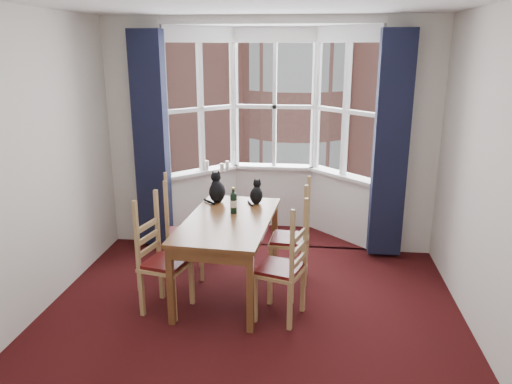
% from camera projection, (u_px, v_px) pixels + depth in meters
% --- Properties ---
extents(floor, '(4.50, 4.50, 0.00)m').
position_uv_depth(floor, '(244.00, 343.00, 4.29)').
color(floor, black).
rests_on(floor, ground).
extents(wall_left, '(0.00, 4.50, 4.50)m').
position_uv_depth(wall_left, '(4.00, 179.00, 4.12)').
color(wall_left, silver).
rests_on(wall_left, floor).
extents(wall_right, '(0.00, 4.50, 4.50)m').
position_uv_depth(wall_right, '(511.00, 195.00, 3.67)').
color(wall_right, silver).
rests_on(wall_right, floor).
extents(wall_near, '(4.00, 0.00, 4.00)m').
position_uv_depth(wall_near, '(152.00, 359.00, 1.76)').
color(wall_near, silver).
rests_on(wall_near, floor).
extents(wall_back_pier_left, '(0.70, 0.12, 2.80)m').
position_uv_depth(wall_back_pier_left, '(138.00, 134.00, 6.23)').
color(wall_back_pier_left, silver).
rests_on(wall_back_pier_left, floor).
extents(wall_back_pier_right, '(0.70, 0.12, 2.80)m').
position_uv_depth(wall_back_pier_right, '(409.00, 140.00, 5.86)').
color(wall_back_pier_right, silver).
rests_on(wall_back_pier_right, floor).
extents(bay_window, '(2.76, 0.94, 2.80)m').
position_uv_depth(bay_window, '(273.00, 130.00, 6.52)').
color(bay_window, white).
rests_on(bay_window, floor).
extents(curtain_left, '(0.38, 0.22, 2.60)m').
position_uv_depth(curtain_left, '(151.00, 141.00, 6.05)').
color(curtain_left, '#171A34').
rests_on(curtain_left, floor).
extents(curtain_right, '(0.38, 0.22, 2.60)m').
position_uv_depth(curtain_right, '(391.00, 146.00, 5.73)').
color(curtain_right, '#171A34').
rests_on(curtain_right, floor).
extents(dining_table, '(0.93, 1.60, 0.79)m').
position_uv_depth(dining_table, '(229.00, 227.00, 5.02)').
color(dining_table, brown).
rests_on(dining_table, floor).
extents(chair_left_near, '(0.49, 0.50, 0.92)m').
position_uv_depth(chair_left_near, '(157.00, 263.00, 4.75)').
color(chair_left_near, tan).
rests_on(chair_left_near, floor).
extents(chair_left_far, '(0.50, 0.51, 0.92)m').
position_uv_depth(chair_left_far, '(176.00, 235.00, 5.44)').
color(chair_left_far, tan).
rests_on(chair_left_far, floor).
extents(chair_right_near, '(0.51, 0.52, 0.92)m').
position_uv_depth(chair_right_near, '(289.00, 272.00, 4.56)').
color(chair_right_near, tan).
rests_on(chair_right_near, floor).
extents(chair_right_far, '(0.43, 0.44, 0.92)m').
position_uv_depth(chair_right_far, '(298.00, 241.00, 5.29)').
color(chair_right_far, tan).
rests_on(chair_right_far, floor).
extents(cat_left, '(0.25, 0.29, 0.35)m').
position_uv_depth(cat_left, '(217.00, 190.00, 5.51)').
color(cat_left, black).
rests_on(cat_left, dining_table).
extents(cat_right, '(0.15, 0.20, 0.27)m').
position_uv_depth(cat_right, '(256.00, 194.00, 5.46)').
color(cat_right, black).
rests_on(cat_right, dining_table).
extents(wine_bottle, '(0.07, 0.07, 0.27)m').
position_uv_depth(wine_bottle, '(234.00, 202.00, 5.13)').
color(wine_bottle, black).
rests_on(wine_bottle, dining_table).
extents(candle_tall, '(0.06, 0.06, 0.13)m').
position_uv_depth(candle_tall, '(206.00, 166.00, 6.61)').
color(candle_tall, white).
rests_on(candle_tall, bay_window).
extents(candle_short, '(0.06, 0.06, 0.09)m').
position_uv_depth(candle_short, '(222.00, 167.00, 6.62)').
color(candle_short, white).
rests_on(candle_short, bay_window).
extents(candle_extra, '(0.05, 0.05, 0.12)m').
position_uv_depth(candle_extra, '(227.00, 165.00, 6.62)').
color(candle_extra, white).
rests_on(candle_extra, bay_window).
extents(street, '(80.00, 80.00, 0.00)m').
position_uv_depth(street, '(306.00, 165.00, 36.71)').
color(street, '#333335').
rests_on(street, ground).
extents(tenement_building, '(18.40, 7.80, 15.20)m').
position_uv_depth(tenement_building, '(301.00, 72.00, 17.19)').
color(tenement_building, '#A56355').
rests_on(tenement_building, street).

